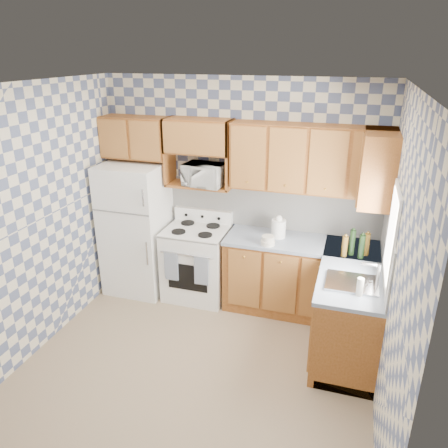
# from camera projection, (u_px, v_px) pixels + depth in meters

# --- Properties ---
(floor) EXTENTS (3.40, 3.40, 0.00)m
(floor) POSITION_uv_depth(u_px,v_px,m) (198.00, 364.00, 4.42)
(floor) COLOR #8C765B
(floor) RESTS_ON ground
(back_wall) EXTENTS (3.40, 0.02, 2.70)m
(back_wall) POSITION_uv_depth(u_px,v_px,m) (241.00, 191.00, 5.34)
(back_wall) COLOR slate
(back_wall) RESTS_ON ground
(right_wall) EXTENTS (0.02, 3.20, 2.70)m
(right_wall) POSITION_uv_depth(u_px,v_px,m) (395.00, 269.00, 3.46)
(right_wall) COLOR slate
(right_wall) RESTS_ON ground
(backsplash_back) EXTENTS (2.60, 0.02, 0.56)m
(backsplash_back) POSITION_uv_depth(u_px,v_px,m) (272.00, 206.00, 5.28)
(backsplash_back) COLOR white
(backsplash_back) RESTS_ON back_wall
(backsplash_right) EXTENTS (0.02, 1.60, 0.56)m
(backsplash_right) POSITION_uv_depth(u_px,v_px,m) (387.00, 245.00, 4.23)
(backsplash_right) COLOR white
(backsplash_right) RESTS_ON right_wall
(refrigerator) EXTENTS (0.75, 0.70, 1.68)m
(refrigerator) POSITION_uv_depth(u_px,v_px,m) (137.00, 229.00, 5.57)
(refrigerator) COLOR white
(refrigerator) RESTS_ON floor
(stove_body) EXTENTS (0.76, 0.65, 0.90)m
(stove_body) POSITION_uv_depth(u_px,v_px,m) (197.00, 263.00, 5.52)
(stove_body) COLOR white
(stove_body) RESTS_ON floor
(cooktop) EXTENTS (0.76, 0.65, 0.02)m
(cooktop) POSITION_uv_depth(u_px,v_px,m) (196.00, 230.00, 5.35)
(cooktop) COLOR silver
(cooktop) RESTS_ON stove_body
(backguard) EXTENTS (0.76, 0.08, 0.17)m
(backguard) POSITION_uv_depth(u_px,v_px,m) (204.00, 215.00, 5.56)
(backguard) COLOR white
(backguard) RESTS_ON cooktop
(dish_towel_left) EXTENTS (0.17, 0.02, 0.36)m
(dish_towel_left) POSITION_uv_depth(u_px,v_px,m) (171.00, 266.00, 5.23)
(dish_towel_left) COLOR navy
(dish_towel_left) RESTS_ON stove_body
(dish_towel_right) EXTENTS (0.17, 0.02, 0.36)m
(dish_towel_right) POSITION_uv_depth(u_px,v_px,m) (201.00, 271.00, 5.12)
(dish_towel_right) COLOR navy
(dish_towel_right) RESTS_ON stove_body
(base_cabinets_back) EXTENTS (1.75, 0.60, 0.88)m
(base_cabinets_back) POSITION_uv_depth(u_px,v_px,m) (300.00, 278.00, 5.19)
(base_cabinets_back) COLOR brown
(base_cabinets_back) RESTS_ON floor
(base_cabinets_right) EXTENTS (0.60, 1.60, 0.88)m
(base_cabinets_right) POSITION_uv_depth(u_px,v_px,m) (348.00, 308.00, 4.59)
(base_cabinets_right) COLOR brown
(base_cabinets_right) RESTS_ON floor
(countertop_back) EXTENTS (1.77, 0.63, 0.04)m
(countertop_back) POSITION_uv_depth(u_px,v_px,m) (302.00, 243.00, 5.01)
(countertop_back) COLOR gray
(countertop_back) RESTS_ON base_cabinets_back
(countertop_right) EXTENTS (0.63, 1.60, 0.04)m
(countertop_right) POSITION_uv_depth(u_px,v_px,m) (352.00, 269.00, 4.42)
(countertop_right) COLOR gray
(countertop_right) RESTS_ON base_cabinets_right
(upper_cabinets_back) EXTENTS (1.75, 0.33, 0.74)m
(upper_cabinets_back) POSITION_uv_depth(u_px,v_px,m) (310.00, 159.00, 4.78)
(upper_cabinets_back) COLOR brown
(upper_cabinets_back) RESTS_ON back_wall
(upper_cabinets_fridge) EXTENTS (0.82, 0.33, 0.50)m
(upper_cabinets_fridge) POSITION_uv_depth(u_px,v_px,m) (136.00, 137.00, 5.32)
(upper_cabinets_fridge) COLOR brown
(upper_cabinets_fridge) RESTS_ON back_wall
(upper_cabinets_right) EXTENTS (0.33, 0.70, 0.74)m
(upper_cabinets_right) POSITION_uv_depth(u_px,v_px,m) (378.00, 168.00, 4.43)
(upper_cabinets_right) COLOR brown
(upper_cabinets_right) RESTS_ON right_wall
(microwave_shelf) EXTENTS (0.80, 0.33, 0.03)m
(microwave_shelf) POSITION_uv_depth(u_px,v_px,m) (200.00, 185.00, 5.29)
(microwave_shelf) COLOR brown
(microwave_shelf) RESTS_ON back_wall
(microwave) EXTENTS (0.51, 0.37, 0.26)m
(microwave) POSITION_uv_depth(u_px,v_px,m) (204.00, 175.00, 5.18)
(microwave) COLOR white
(microwave) RESTS_ON microwave_shelf
(sink) EXTENTS (0.48, 0.40, 0.03)m
(sink) POSITION_uv_depth(u_px,v_px,m) (352.00, 283.00, 4.10)
(sink) COLOR #B7B7BC
(sink) RESTS_ON countertop_right
(window) EXTENTS (0.02, 0.66, 0.86)m
(window) POSITION_uv_depth(u_px,v_px,m) (392.00, 235.00, 3.82)
(window) COLOR white
(window) RESTS_ON right_wall
(bottle_0) EXTENTS (0.06, 0.06, 0.28)m
(bottle_0) POSITION_uv_depth(u_px,v_px,m) (352.00, 242.00, 4.63)
(bottle_0) COLOR black
(bottle_0) RESTS_ON countertop_back
(bottle_1) EXTENTS (0.06, 0.06, 0.26)m
(bottle_1) POSITION_uv_depth(u_px,v_px,m) (362.00, 247.00, 4.55)
(bottle_1) COLOR black
(bottle_1) RESTS_ON countertop_back
(bottle_2) EXTENTS (0.06, 0.06, 0.24)m
(bottle_2) POSITION_uv_depth(u_px,v_px,m) (367.00, 244.00, 4.63)
(bottle_2) COLOR #573E13
(bottle_2) RESTS_ON countertop_back
(bottle_3) EXTENTS (0.06, 0.06, 0.23)m
(bottle_3) POSITION_uv_depth(u_px,v_px,m) (345.00, 246.00, 4.61)
(bottle_3) COLOR #573E13
(bottle_3) RESTS_ON countertop_back
(knife_block) EXTENTS (0.12, 0.12, 0.21)m
(knife_block) POSITION_uv_depth(u_px,v_px,m) (279.00, 227.00, 5.13)
(knife_block) COLOR brown
(knife_block) RESTS_ON countertop_back
(electric_kettle) EXTENTS (0.17, 0.17, 0.21)m
(electric_kettle) POSITION_uv_depth(u_px,v_px,m) (279.00, 229.00, 5.08)
(electric_kettle) COLOR white
(electric_kettle) RESTS_ON countertop_back
(food_containers) EXTENTS (0.16, 0.16, 0.11)m
(food_containers) POSITION_uv_depth(u_px,v_px,m) (268.00, 240.00, 4.90)
(food_containers) COLOR silver
(food_containers) RESTS_ON countertop_back
(soap_bottle) EXTENTS (0.06, 0.06, 0.17)m
(soap_bottle) POSITION_uv_depth(u_px,v_px,m) (360.00, 287.00, 3.87)
(soap_bottle) COLOR silver
(soap_bottle) RESTS_ON countertop_right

